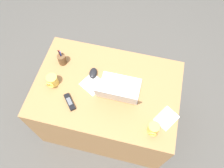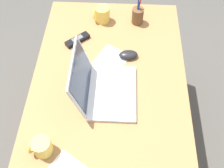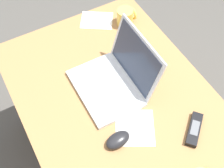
# 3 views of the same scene
# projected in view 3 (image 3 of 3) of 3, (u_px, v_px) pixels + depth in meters

# --- Properties ---
(ground_plane) EXTENTS (6.00, 6.00, 0.00)m
(ground_plane) POSITION_uv_depth(u_px,v_px,m) (118.00, 163.00, 1.90)
(ground_plane) COLOR #4C4944
(desk) EXTENTS (1.21, 0.81, 0.73)m
(desk) POSITION_uv_depth(u_px,v_px,m) (120.00, 140.00, 1.59)
(desk) COLOR #9E7042
(desk) RESTS_ON ground
(laptop) EXTENTS (0.33, 0.30, 0.24)m
(laptop) POSITION_uv_depth(u_px,v_px,m) (115.00, 79.00, 1.31)
(laptop) COLOR silver
(laptop) RESTS_ON desk
(computer_mouse) EXTENTS (0.07, 0.11, 0.04)m
(computer_mouse) POSITION_uv_depth(u_px,v_px,m) (118.00, 140.00, 1.18)
(computer_mouse) COLOR black
(computer_mouse) RESTS_ON desk
(coffee_mug_tall) EXTENTS (0.08, 0.10, 0.09)m
(coffee_mug_tall) POSITION_uv_depth(u_px,v_px,m) (125.00, 17.00, 1.54)
(coffee_mug_tall) COLOR #E0BC4C
(coffee_mug_tall) RESTS_ON desk
(cordless_phone) EXTENTS (0.13, 0.14, 0.03)m
(cordless_phone) POSITION_uv_depth(u_px,v_px,m) (194.00, 129.00, 1.21)
(cordless_phone) COLOR black
(cordless_phone) RESTS_ON desk
(paper_note_near_laptop) EXTENTS (0.22, 0.22, 0.00)m
(paper_note_near_laptop) POSITION_uv_depth(u_px,v_px,m) (135.00, 128.00, 1.23)
(paper_note_near_laptop) COLOR white
(paper_note_near_laptop) RESTS_ON desk
(paper_note_left) EXTENTS (0.20, 0.21, 0.00)m
(paper_note_left) POSITION_uv_depth(u_px,v_px,m) (97.00, 20.00, 1.59)
(paper_note_left) COLOR white
(paper_note_left) RESTS_ON desk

